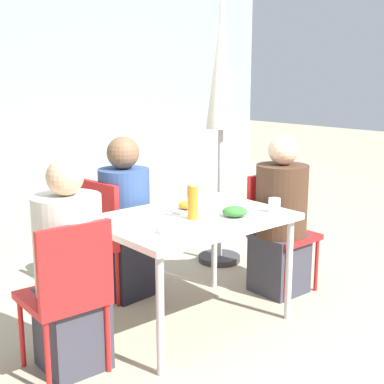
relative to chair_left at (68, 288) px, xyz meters
The scene contains 14 objects.
ground_plane 1.02m from the chair_left, ahead, with size 24.00×24.00×0.00m, color tan.
dining_table 0.90m from the chair_left, ahead, with size 1.17×0.83×0.72m.
chair_left is the anchor object (origin of this frame).
person_left 0.10m from the chair_left, 56.24° to the left, with size 0.36×0.36×1.16m.
chair_right 1.77m from the chair_left, ahead, with size 0.41×0.41×0.86m.
person_right 1.72m from the chair_left, ahead, with size 0.37×0.37×1.16m.
chair_far 1.06m from the chair_left, 45.77° to the left, with size 0.43×0.43×0.86m.
person_far 1.09m from the chair_left, 41.03° to the left, with size 0.36×0.36×1.16m.
closed_umbrella 2.22m from the chair_left, 23.57° to the left, with size 0.36×0.36×2.14m.
plate_0 0.99m from the chair_left, ahead, with size 0.23×0.23×0.06m.
plate_1 1.08m from the chair_left, ahead, with size 0.28×0.28×0.08m.
bottle 0.90m from the chair_left, ahead, with size 0.06×0.06×0.22m.
drinking_cup 1.38m from the chair_left, ahead, with size 0.08×0.08×0.09m.
salad_bowl 0.64m from the chair_left, 14.06° to the right, with size 0.16×0.16×0.06m.
Camera 1 is at (-2.08, -2.44, 1.57)m, focal length 50.00 mm.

